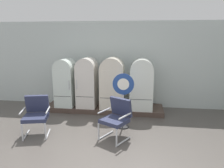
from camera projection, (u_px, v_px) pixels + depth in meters
ground at (78, 163)px, 4.18m from camera, size 12.00×10.00×0.05m
back_wall at (107, 64)px, 7.39m from camera, size 11.76×0.12×2.87m
display_plinth at (104, 108)px, 7.08m from camera, size 3.78×0.95×0.15m
refrigerator_0 at (65, 81)px, 6.95m from camera, size 0.59×0.69×1.54m
refrigerator_1 at (87, 81)px, 6.85m from camera, size 0.60×0.69×1.58m
refrigerator_2 at (112, 82)px, 6.73m from camera, size 0.72×0.67×1.60m
refrigerator_3 at (142, 83)px, 6.60m from camera, size 0.70×0.63×1.57m
armchair_left at (36, 113)px, 5.26m from camera, size 0.73×0.75×0.96m
armchair_right at (117, 116)px, 5.05m from camera, size 0.81×0.83×0.96m
sign_stand at (123, 99)px, 5.60m from camera, size 0.55×0.32×1.46m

